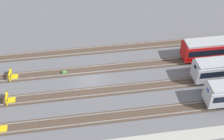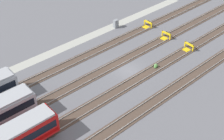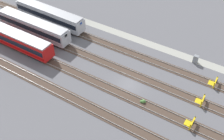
% 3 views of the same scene
% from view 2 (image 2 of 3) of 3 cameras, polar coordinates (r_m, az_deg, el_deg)
% --- Properties ---
extents(ground_plane, '(400.00, 400.00, 0.00)m').
position_cam_2_polar(ground_plane, '(49.90, 3.00, -0.06)').
color(ground_plane, '#5B5B60').
extents(service_walkway, '(54.00, 2.00, 0.01)m').
position_cam_2_polar(service_walkway, '(57.80, -5.63, 5.47)').
color(service_walkway, '#9E9E93').
rests_on(service_walkway, ground).
extents(rail_track_nearest, '(90.00, 2.23, 0.21)m').
position_cam_2_polar(rail_track_nearest, '(54.62, -2.68, 3.63)').
color(rail_track_nearest, '#47382D').
rests_on(rail_track_nearest, ground).
extents(rail_track_near_inner, '(90.00, 2.24, 0.21)m').
position_cam_2_polar(rail_track_near_inner, '(51.37, 0.99, 1.27)').
color(rail_track_near_inner, '#47382D').
rests_on(rail_track_near_inner, ground).
extents(rail_track_middle, '(90.00, 2.24, 0.21)m').
position_cam_2_polar(rail_track_middle, '(48.47, 5.12, -1.39)').
color(rail_track_middle, '#47382D').
rests_on(rail_track_middle, ground).
extents(rail_track_far_inner, '(90.00, 2.23, 0.21)m').
position_cam_2_polar(rail_track_far_inner, '(45.96, 9.76, -4.35)').
color(rail_track_far_inner, '#47382D').
rests_on(rail_track_far_inner, ground).
extents(bumper_stop_nearest_track, '(1.35, 2.00, 1.22)m').
position_cam_2_polar(bumper_stop_nearest_track, '(61.91, 6.44, 8.23)').
color(bumper_stop_nearest_track, gold).
rests_on(bumper_stop_nearest_track, ground).
extents(bumper_stop_near_inner_track, '(1.38, 2.01, 1.22)m').
position_cam_2_polar(bumper_stop_near_inner_track, '(58.63, 9.73, 6.16)').
color(bumper_stop_near_inner_track, gold).
rests_on(bumper_stop_near_inner_track, ground).
extents(bumper_stop_middle_track, '(1.38, 2.01, 1.22)m').
position_cam_2_polar(bumper_stop_middle_track, '(56.12, 13.73, 4.08)').
color(bumper_stop_middle_track, gold).
rests_on(bumper_stop_middle_track, ground).
extents(electrical_cabinet, '(0.90, 0.73, 1.60)m').
position_cam_2_polar(electrical_cabinet, '(61.32, 0.69, 8.48)').
color(electrical_cabinet, gray).
rests_on(electrical_cabinet, ground).
extents(weed_clump, '(0.92, 0.70, 0.64)m').
position_cam_2_polar(weed_clump, '(50.87, 8.01, 0.74)').
color(weed_clump, '#4C7F3D').
rests_on(weed_clump, ground).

